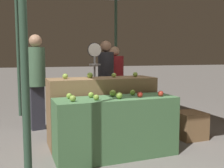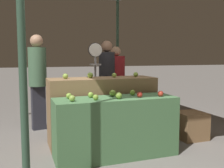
{
  "view_description": "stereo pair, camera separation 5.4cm",
  "coord_description": "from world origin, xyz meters",
  "px_view_note": "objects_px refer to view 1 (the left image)",
  "views": [
    {
      "loc": [
        -1.25,
        -3.21,
        1.35
      ],
      "look_at": [
        0.06,
        0.3,
        0.95
      ],
      "focal_mm": 42.0,
      "sensor_mm": 36.0,
      "label": 1
    },
    {
      "loc": [
        -1.2,
        -3.23,
        1.35
      ],
      "look_at": [
        0.06,
        0.3,
        0.95
      ],
      "focal_mm": 42.0,
      "sensor_mm": 36.0,
      "label": 2
    }
  ],
  "objects_px": {
    "person_customer_right": "(115,78)",
    "wooden_crate_side": "(190,125)",
    "person_customer_left": "(36,75)",
    "person_vendor_at_scale": "(106,76)",
    "produce_scale": "(95,68)"
  },
  "relations": [
    {
      "from": "person_customer_right",
      "to": "wooden_crate_side",
      "type": "distance_m",
      "value": 2.01
    },
    {
      "from": "person_customer_left",
      "to": "wooden_crate_side",
      "type": "relative_size",
      "value": 3.97
    },
    {
      "from": "person_vendor_at_scale",
      "to": "person_customer_right",
      "type": "bearing_deg",
      "value": -143.32
    },
    {
      "from": "produce_scale",
      "to": "person_vendor_at_scale",
      "type": "bearing_deg",
      "value": 45.0
    },
    {
      "from": "produce_scale",
      "to": "person_customer_right",
      "type": "relative_size",
      "value": 1.02
    },
    {
      "from": "person_customer_right",
      "to": "produce_scale",
      "type": "bearing_deg",
      "value": 71.78
    },
    {
      "from": "person_vendor_at_scale",
      "to": "produce_scale",
      "type": "bearing_deg",
      "value": 27.98
    },
    {
      "from": "person_vendor_at_scale",
      "to": "person_customer_left",
      "type": "xyz_separation_m",
      "value": [
        -1.28,
        0.15,
        0.06
      ]
    },
    {
      "from": "produce_scale",
      "to": "wooden_crate_side",
      "type": "xyz_separation_m",
      "value": [
        1.35,
        -0.94,
        -0.92
      ]
    },
    {
      "from": "produce_scale",
      "to": "person_customer_left",
      "type": "height_order",
      "value": "person_customer_left"
    },
    {
      "from": "produce_scale",
      "to": "wooden_crate_side",
      "type": "distance_m",
      "value": 1.88
    },
    {
      "from": "person_vendor_at_scale",
      "to": "wooden_crate_side",
      "type": "xyz_separation_m",
      "value": [
        1.03,
        -1.26,
        -0.75
      ]
    },
    {
      "from": "person_customer_left",
      "to": "person_vendor_at_scale",
      "type": "bearing_deg",
      "value": 164.19
    },
    {
      "from": "person_vendor_at_scale",
      "to": "wooden_crate_side",
      "type": "height_order",
      "value": "person_vendor_at_scale"
    },
    {
      "from": "produce_scale",
      "to": "wooden_crate_side",
      "type": "bearing_deg",
      "value": -34.82
    }
  ]
}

